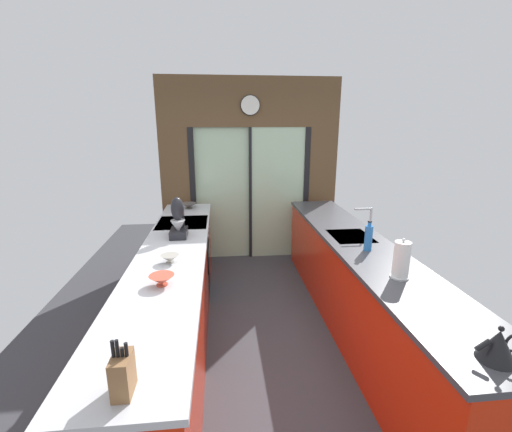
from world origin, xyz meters
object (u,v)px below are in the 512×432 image
object	(u,v)px
oven_range	(185,259)
mixing_bowl_far	(189,206)
kettle	(498,345)
soap_bottle	(368,238)
knife_block	(123,374)
stand_mixer	(178,222)
mixing_bowl_near	(162,280)
mixing_bowl_mid	(170,259)
paper_towel_roll	(401,260)

from	to	relation	value
oven_range	mixing_bowl_far	bearing A→B (deg)	88.44
mixing_bowl_far	kettle	xyz separation A→B (m)	(1.78, -3.32, 0.04)
kettle	soap_bottle	bearing A→B (deg)	90.06
knife_block	stand_mixer	size ratio (longest dim) A/B	0.63
soap_bottle	mixing_bowl_near	bearing A→B (deg)	-163.50
mixing_bowl_mid	stand_mixer	distance (m)	0.70
mixing_bowl_far	stand_mixer	bearing A→B (deg)	-90.00
mixing_bowl_far	knife_block	distance (m)	3.35
oven_range	mixing_bowl_mid	distance (m)	1.32
stand_mixer	soap_bottle	distance (m)	1.87
knife_block	kettle	xyz separation A→B (m)	(1.78, 0.03, -0.01)
mixing_bowl_near	paper_towel_roll	xyz separation A→B (m)	(1.78, -0.06, 0.10)
mixing_bowl_near	mixing_bowl_mid	distance (m)	0.42
mixing_bowl_mid	stand_mixer	bearing A→B (deg)	90.00
knife_block	soap_bottle	distance (m)	2.37
mixing_bowl_near	mixing_bowl_mid	bearing A→B (deg)	90.00
kettle	mixing_bowl_mid	bearing A→B (deg)	141.39
kettle	paper_towel_roll	bearing A→B (deg)	90.10
mixing_bowl_near	mixing_bowl_far	xyz separation A→B (m)	(0.00, 2.32, -0.00)
mixing_bowl_mid	kettle	size ratio (longest dim) A/B	0.59
stand_mixer	paper_towel_roll	world-z (taller)	stand_mixer
oven_range	soap_bottle	bearing A→B (deg)	-31.82
mixing_bowl_near	oven_range	bearing A→B (deg)	90.64
mixing_bowl_near	paper_towel_roll	bearing A→B (deg)	-1.93
mixing_bowl_far	kettle	world-z (taller)	kettle
mixing_bowl_far	soap_bottle	distance (m)	2.53
mixing_bowl_near	paper_towel_roll	size ratio (longest dim) A/B	0.58
mixing_bowl_mid	soap_bottle	distance (m)	1.79
kettle	soap_bottle	xyz separation A→B (m)	(-0.00, 1.53, 0.04)
mixing_bowl_near	knife_block	world-z (taller)	knife_block
knife_block	paper_towel_roll	world-z (taller)	paper_towel_roll
oven_range	knife_block	xyz separation A→B (m)	(0.02, -2.68, 0.56)
mixing_bowl_far	paper_towel_roll	bearing A→B (deg)	-53.20
mixing_bowl_near	stand_mixer	bearing A→B (deg)	90.00
mixing_bowl_mid	oven_range	bearing A→B (deg)	90.86
mixing_bowl_mid	stand_mixer	size ratio (longest dim) A/B	0.37
stand_mixer	paper_towel_roll	xyz separation A→B (m)	(1.78, -1.17, -0.02)
kettle	paper_towel_roll	size ratio (longest dim) A/B	0.82
mixing_bowl_mid	knife_block	world-z (taller)	knife_block
mixing_bowl_mid	kettle	distance (m)	2.28
knife_block	soap_bottle	xyz separation A→B (m)	(1.78, 1.56, 0.03)
mixing_bowl_near	kettle	xyz separation A→B (m)	(1.78, -1.00, 0.04)
mixing_bowl_far	kettle	bearing A→B (deg)	-61.80
oven_range	stand_mixer	xyz separation A→B (m)	(0.02, -0.53, 0.63)
knife_block	paper_towel_roll	xyz separation A→B (m)	(1.78, 0.97, 0.05)
knife_block	paper_towel_roll	distance (m)	2.03
mixing_bowl_mid	soap_bottle	world-z (taller)	soap_bottle
mixing_bowl_near	soap_bottle	world-z (taller)	soap_bottle
oven_range	kettle	xyz separation A→B (m)	(1.80, -2.65, 0.55)
oven_range	soap_bottle	world-z (taller)	soap_bottle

